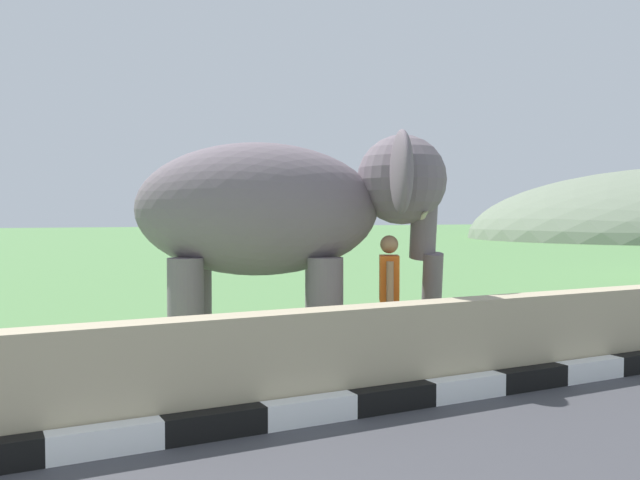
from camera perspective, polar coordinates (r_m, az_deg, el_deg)
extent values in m
cube|color=white|center=(5.83, -17.66, -15.85)|extent=(0.90, 0.20, 0.24)
cube|color=black|center=(6.03, -8.89, -15.16)|extent=(0.90, 0.20, 0.24)
cube|color=white|center=(6.36, -0.90, -14.23)|extent=(0.90, 0.20, 0.24)
cube|color=black|center=(6.78, 6.13, -13.19)|extent=(0.90, 0.20, 0.24)
cube|color=white|center=(7.30, 12.20, -12.13)|extent=(0.90, 0.20, 0.24)
cube|color=black|center=(7.88, 17.38, -11.10)|extent=(0.90, 0.20, 0.24)
cube|color=white|center=(8.52, 21.78, -10.16)|extent=(0.90, 0.20, 0.24)
cube|color=tan|center=(6.24, -8.89, -10.96)|extent=(28.00, 0.36, 1.00)
cylinder|color=slate|center=(9.23, 0.11, -5.45)|extent=(0.44, 0.44, 1.39)
cylinder|color=slate|center=(8.34, 0.46, -6.26)|extent=(0.44, 0.44, 1.39)
cylinder|color=slate|center=(9.29, -10.47, -5.43)|extent=(0.44, 0.44, 1.39)
cylinder|color=slate|center=(8.40, -11.25, -6.23)|extent=(0.44, 0.44, 1.39)
ellipsoid|color=slate|center=(8.69, -5.33, 2.61)|extent=(3.48, 2.71, 1.70)
sphere|color=slate|center=(8.83, 6.92, 5.08)|extent=(1.16, 1.16, 1.16)
ellipsoid|color=#D84C8C|center=(8.89, 8.77, 6.01)|extent=(0.59, 0.73, 0.44)
ellipsoid|color=slate|center=(9.58, 5.24, 5.15)|extent=(0.58, 0.92, 1.00)
ellipsoid|color=slate|center=(8.04, 6.87, 5.73)|extent=(0.58, 0.92, 1.00)
cylinder|color=slate|center=(8.87, 8.75, 1.50)|extent=(0.52, 0.62, 1.00)
cylinder|color=slate|center=(8.94, 9.45, -3.64)|extent=(0.39, 0.46, 0.83)
cone|color=beige|center=(9.14, 8.03, 2.15)|extent=(0.36, 0.57, 0.22)
cone|color=beige|center=(8.59, 8.76, 2.15)|extent=(0.36, 0.57, 0.22)
cylinder|color=navy|center=(8.80, 5.80, -7.71)|extent=(0.15, 0.15, 0.82)
cylinder|color=navy|center=(8.60, 5.86, -7.94)|extent=(0.15, 0.15, 0.82)
cube|color=#D85919|center=(8.61, 5.85, -3.23)|extent=(0.41, 0.47, 0.58)
cylinder|color=#9E7251|center=(8.87, 5.77, -3.26)|extent=(0.13, 0.14, 0.52)
cylinder|color=#9E7251|center=(8.35, 5.93, -3.59)|extent=(0.15, 0.16, 0.53)
sphere|color=#9E7251|center=(8.58, 5.86, -0.37)|extent=(0.23, 0.23, 0.23)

